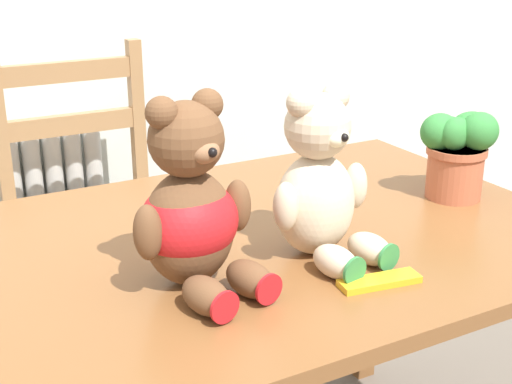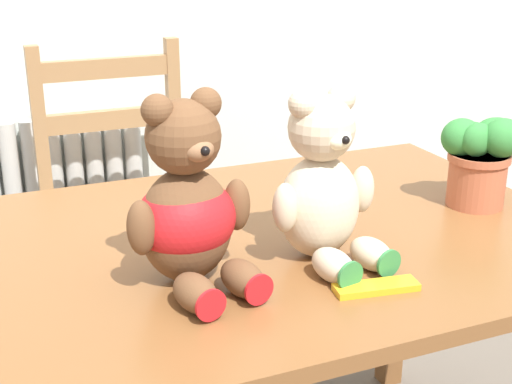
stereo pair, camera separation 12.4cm
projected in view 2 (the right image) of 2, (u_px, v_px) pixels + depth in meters
The scene contains 7 objects.
radiator at pixel (60, 229), 2.52m from camera, with size 0.62×0.10×0.73m.
dining_table at pixel (226, 285), 1.42m from camera, with size 1.45×0.89×0.75m.
wooden_chair_behind at pixel (126, 219), 2.19m from camera, with size 0.46×0.45×1.01m.
teddy_bear_left at pixel (188, 209), 1.19m from camera, with size 0.23×0.26×0.33m.
teddy_bear_right at pixel (323, 187), 1.28m from camera, with size 0.22×0.24×0.32m.
potted_plant at pixel (480, 156), 1.54m from camera, with size 0.17×0.15×0.20m.
chocolate_bar at pixel (376, 287), 1.20m from camera, with size 0.15×0.04×0.01m, color gold.
Camera 2 is at (-0.44, -0.75, 1.32)m, focal length 50.00 mm.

